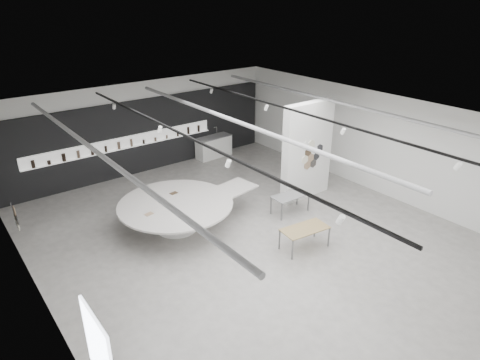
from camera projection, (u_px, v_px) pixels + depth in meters
room at (247, 177)px, 12.66m from camera, size 12.02×14.02×3.82m
back_wall_display at (144, 136)px, 17.90m from camera, size 11.80×0.27×3.10m
partition_column at (307, 151)px, 15.50m from camera, size 2.20×0.38×3.60m
display_island at (178, 211)px, 13.80m from camera, size 5.08×4.19×0.94m
sample_table_wood at (305, 230)px, 12.71m from camera, size 1.51×0.89×0.67m
sample_table_stone at (290, 197)px, 14.78m from camera, size 1.33×0.70×0.67m
kitchen_counter at (214, 147)px, 19.82m from camera, size 1.76×0.76×1.36m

